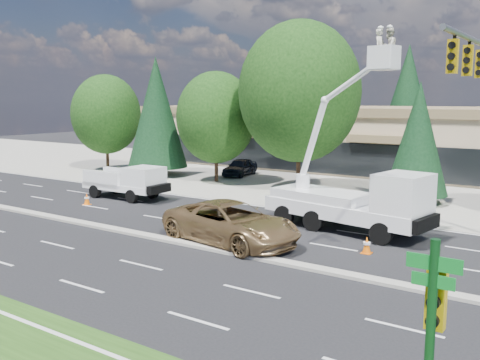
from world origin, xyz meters
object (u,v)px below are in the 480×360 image
Objects in this scene: street_sign_pole at (432,328)px; minivan at (231,223)px; bucket_truck at (357,191)px; utility_pickup at (129,185)px.

minivan is at bearing 138.50° from street_sign_pole.
street_sign_pole is at bearing -54.13° from bucket_truck.
street_sign_pole is at bearing -34.38° from utility_pickup.
bucket_truck is at bearing 116.32° from street_sign_pole.
street_sign_pole is 0.43× the size of bucket_truck.
bucket_truck is 6.21m from minivan.
street_sign_pole is 0.62× the size of minivan.
minivan is at bearing -118.87° from bucket_truck.
utility_pickup is 0.59× the size of bucket_truck.
bucket_truck is (15.14, -0.12, 1.11)m from utility_pickup.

